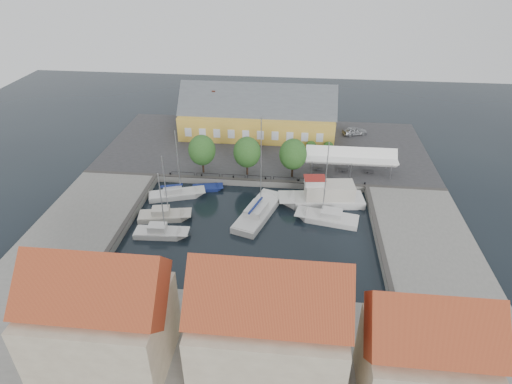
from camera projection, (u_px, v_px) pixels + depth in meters
ground at (251, 224)px, 57.27m from camera, size 140.00×140.00×0.00m
north_quay at (266, 148)px, 76.61m from camera, size 56.00×26.00×1.00m
west_quay at (87, 220)px, 57.26m from camera, size 12.00×24.00×1.00m
east_quay at (424, 241)px, 53.35m from camera, size 12.00×24.00×1.00m
south_bank at (225, 352)px, 39.11m from camera, size 56.00×14.00×1.00m
quay_edge_fittings at (255, 199)px, 60.76m from camera, size 56.00×24.72×0.40m
warehouse at (255, 116)px, 79.38m from camera, size 28.56×14.00×9.55m
tent_canopy at (351, 157)px, 66.48m from camera, size 14.00×4.00×2.83m
quay_trees at (247, 152)px, 65.16m from camera, size 18.20×4.20×6.30m
car_silver at (355, 131)px, 80.11m from camera, size 4.93×3.36×1.56m
car_red at (251, 147)px, 74.29m from camera, size 2.27×4.06×1.27m
center_sailboat at (257, 214)px, 58.78m from camera, size 6.44×11.32×14.79m
trawler at (325, 197)px, 61.35m from camera, size 12.63×4.95×5.00m
east_boat_a at (328, 219)px, 57.95m from camera, size 8.89×4.40×12.09m
west_boat_a at (176, 195)px, 63.24m from camera, size 8.53×4.80×11.06m
west_boat_b at (164, 217)px, 58.42m from camera, size 7.48×3.69×10.01m
west_boat_c at (160, 234)px, 55.06m from camera, size 7.19×2.61×9.74m
launch_sw at (142, 279)px, 48.02m from camera, size 4.27×3.86×0.98m
launch_nw at (207, 189)px, 65.18m from camera, size 4.91×2.80×0.88m
townhouses at (242, 334)px, 34.29m from camera, size 36.30×8.50×12.00m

